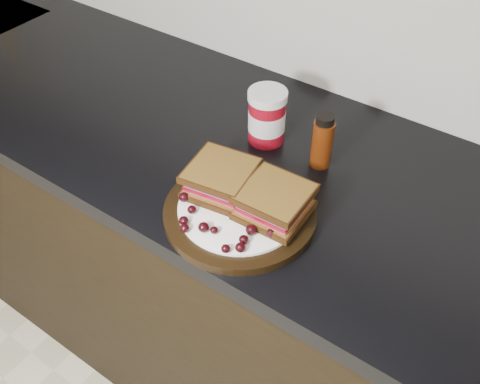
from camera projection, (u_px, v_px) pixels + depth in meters
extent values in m
cube|color=black|center=(229.00, 277.00, 1.46)|extent=(3.96, 0.58, 0.86)
cube|color=black|center=(226.00, 149.00, 1.15)|extent=(3.98, 0.60, 0.04)
cylinder|color=black|center=(240.00, 212.00, 0.98)|extent=(0.28, 0.28, 0.02)
ellipsoid|color=black|center=(184.00, 197.00, 0.97)|extent=(0.02, 0.02, 0.02)
ellipsoid|color=black|center=(192.00, 210.00, 0.95)|extent=(0.02, 0.02, 0.02)
ellipsoid|color=black|center=(184.00, 221.00, 0.93)|extent=(0.02, 0.02, 0.02)
ellipsoid|color=black|center=(185.00, 228.00, 0.92)|extent=(0.02, 0.02, 0.02)
ellipsoid|color=black|center=(204.00, 227.00, 0.92)|extent=(0.02, 0.02, 0.02)
ellipsoid|color=black|center=(214.00, 230.00, 0.91)|extent=(0.01, 0.01, 0.01)
ellipsoid|color=black|center=(226.00, 249.00, 0.88)|extent=(0.02, 0.02, 0.01)
ellipsoid|color=black|center=(240.00, 247.00, 0.88)|extent=(0.02, 0.02, 0.02)
ellipsoid|color=black|center=(244.00, 240.00, 0.90)|extent=(0.02, 0.02, 0.02)
ellipsoid|color=black|center=(251.00, 230.00, 0.91)|extent=(0.02, 0.02, 0.02)
ellipsoid|color=black|center=(271.00, 233.00, 0.91)|extent=(0.02, 0.02, 0.02)
ellipsoid|color=black|center=(268.00, 222.00, 0.93)|extent=(0.02, 0.02, 0.02)
ellipsoid|color=black|center=(278.00, 217.00, 0.93)|extent=(0.02, 0.02, 0.02)
ellipsoid|color=black|center=(292.00, 207.00, 0.95)|extent=(0.02, 0.02, 0.02)
ellipsoid|color=black|center=(244.00, 176.00, 1.01)|extent=(0.02, 0.02, 0.01)
ellipsoid|color=black|center=(229.00, 180.00, 1.00)|extent=(0.02, 0.02, 0.02)
ellipsoid|color=black|center=(216.00, 183.00, 1.00)|extent=(0.02, 0.02, 0.02)
ellipsoid|color=black|center=(209.00, 182.00, 1.00)|extent=(0.02, 0.02, 0.02)
ellipsoid|color=black|center=(197.00, 187.00, 0.99)|extent=(0.02, 0.02, 0.02)
ellipsoid|color=black|center=(232.00, 172.00, 1.02)|extent=(0.02, 0.02, 0.02)
ellipsoid|color=black|center=(224.00, 189.00, 0.99)|extent=(0.02, 0.02, 0.01)
ellipsoid|color=black|center=(217.00, 192.00, 0.98)|extent=(0.02, 0.02, 0.01)
cylinder|color=maroon|center=(267.00, 116.00, 1.11)|extent=(0.09, 0.09, 0.12)
cylinder|color=#481B07|center=(322.00, 141.00, 1.05)|extent=(0.05, 0.05, 0.12)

